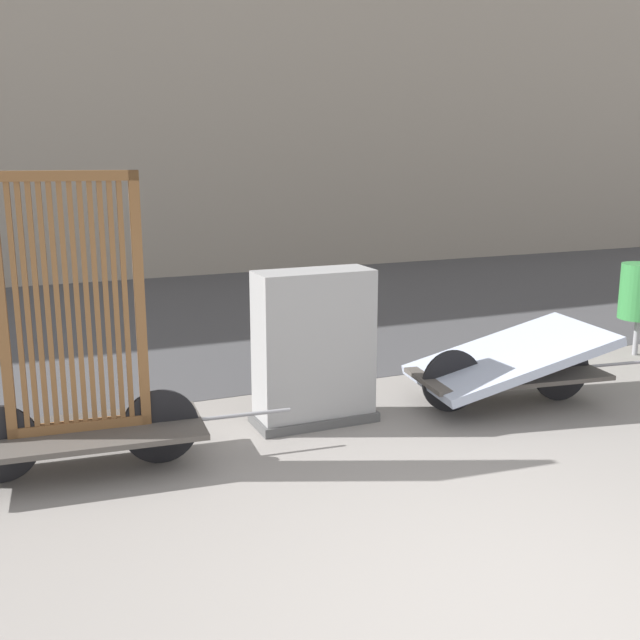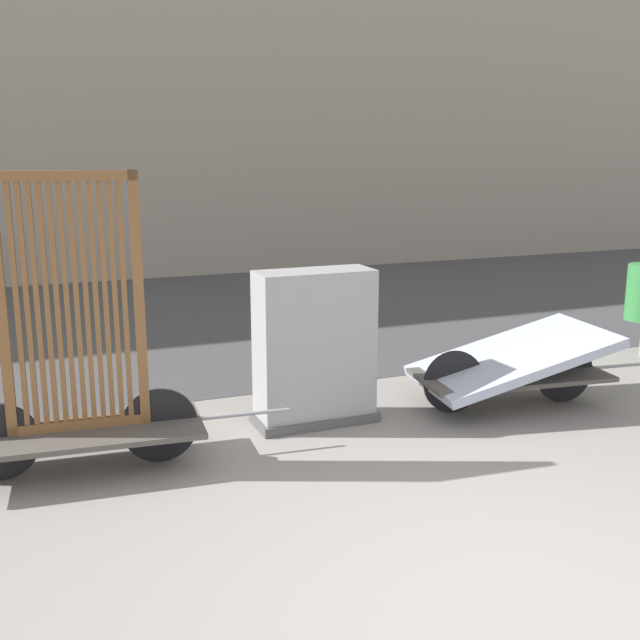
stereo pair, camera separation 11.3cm
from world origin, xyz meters
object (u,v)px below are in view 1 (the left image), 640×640
Objects in this scene: utility_cabinet at (314,352)px; trash_bin at (640,292)px; bike_cart_with_bedframe at (78,376)px; bike_cart_with_mattress at (509,362)px.

trash_bin is (4.25, 0.57, 0.12)m from utility_cabinet.
bike_cart_with_bedframe reaches higher than trash_bin.
bike_cart_with_bedframe is at bearing -172.79° from bike_cart_with_mattress.
bike_cart_with_bedframe is 1.85× the size of utility_cabinet.
bike_cart_with_bedframe is at bearing -171.95° from trash_bin.
trash_bin is (2.45, 0.87, 0.33)m from bike_cart_with_mattress.
utility_cabinet is at bearing -172.37° from trash_bin.
trash_bin is at bearing 12.81° from bike_cart_with_bedframe.
bike_cart_with_mattress is 1.83m from utility_cabinet.
bike_cart_with_bedframe reaches higher than utility_cabinet.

